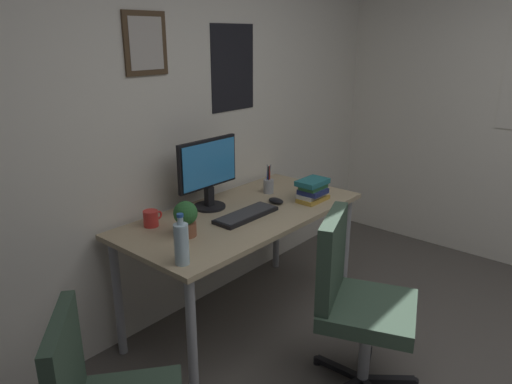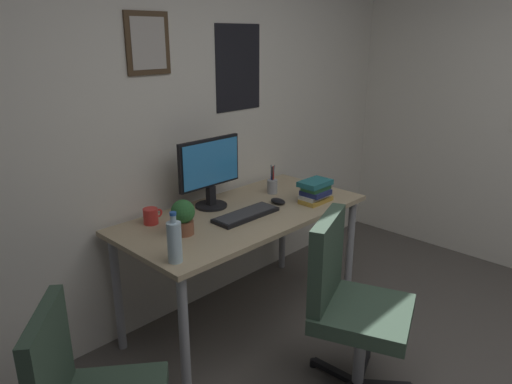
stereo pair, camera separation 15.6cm
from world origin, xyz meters
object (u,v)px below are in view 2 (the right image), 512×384
at_px(office_chair, 348,299).
at_px(book_stack_left, 315,191).
at_px(pen_cup, 272,186).
at_px(keyboard, 246,215).
at_px(water_bottle, 175,241).
at_px(computer_mouse, 278,201).
at_px(potted_plant, 183,216).
at_px(coffee_mug_near, 151,216).
at_px(monitor, 210,170).

distance_m(office_chair, book_stack_left, 0.86).
height_order(pen_cup, book_stack_left, pen_cup).
xyz_separation_m(keyboard, pen_cup, (0.44, 0.18, 0.04)).
relative_size(water_bottle, book_stack_left, 1.12).
height_order(water_bottle, book_stack_left, water_bottle).
xyz_separation_m(keyboard, computer_mouse, (0.30, 0.01, 0.01)).
xyz_separation_m(water_bottle, pen_cup, (1.08, 0.36, -0.05)).
height_order(potted_plant, book_stack_left, potted_plant).
bearing_deg(potted_plant, computer_mouse, -3.74).
bearing_deg(book_stack_left, water_bottle, -178.02).
xyz_separation_m(potted_plant, pen_cup, (0.85, 0.13, -0.05)).
bearing_deg(pen_cup, office_chair, -116.15).
xyz_separation_m(computer_mouse, coffee_mug_near, (-0.75, 0.30, 0.03)).
relative_size(keyboard, computer_mouse, 3.91).
distance_m(potted_plant, book_stack_left, 0.93).
bearing_deg(water_bottle, pen_cup, 18.44).
bearing_deg(monitor, computer_mouse, -39.14).
xyz_separation_m(office_chair, water_bottle, (-0.62, 0.58, 0.34)).
bearing_deg(water_bottle, monitor, 36.64).
xyz_separation_m(water_bottle, book_stack_left, (1.14, 0.04, -0.03)).
height_order(monitor, computer_mouse, monitor).
xyz_separation_m(monitor, book_stack_left, (0.53, -0.42, -0.17)).
bearing_deg(monitor, book_stack_left, -38.60).
distance_m(water_bottle, book_stack_left, 1.14).
height_order(monitor, potted_plant, monitor).
bearing_deg(water_bottle, keyboard, 15.22).
distance_m(monitor, computer_mouse, 0.48).
bearing_deg(monitor, potted_plant, -149.94).
bearing_deg(office_chair, book_stack_left, 49.94).
distance_m(computer_mouse, book_stack_left, 0.25).
bearing_deg(coffee_mug_near, pen_cup, -8.14).
xyz_separation_m(coffee_mug_near, pen_cup, (0.89, -0.13, 0.01)).
height_order(keyboard, coffee_mug_near, coffee_mug_near).
xyz_separation_m(monitor, coffee_mug_near, (-0.42, 0.03, -0.19)).
bearing_deg(water_bottle, coffee_mug_near, 68.38).
distance_m(office_chair, computer_mouse, 0.87).
bearing_deg(coffee_mug_near, monitor, -4.07).
relative_size(pen_cup, book_stack_left, 0.89).
bearing_deg(computer_mouse, water_bottle, -168.76).
bearing_deg(monitor, pen_cup, -11.75).
bearing_deg(keyboard, potted_plant, 171.95).
relative_size(office_chair, coffee_mug_near, 7.79).
bearing_deg(computer_mouse, office_chair, -113.02).
xyz_separation_m(water_bottle, coffee_mug_near, (0.19, 0.49, -0.06)).
distance_m(computer_mouse, coffee_mug_near, 0.81).
bearing_deg(coffee_mug_near, book_stack_left, -25.36).
relative_size(office_chair, pen_cup, 4.75).
height_order(monitor, pen_cup, monitor).
bearing_deg(potted_plant, book_stack_left, -12.15).
bearing_deg(keyboard, coffee_mug_near, 145.53).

